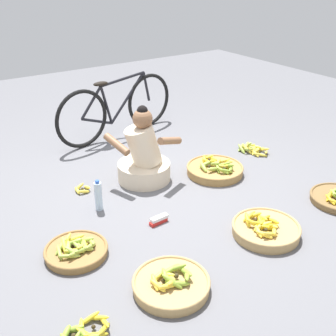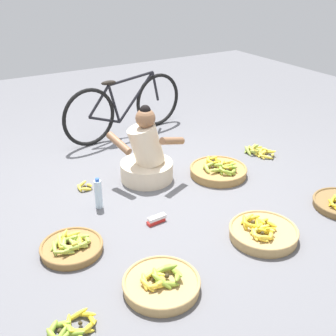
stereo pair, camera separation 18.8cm
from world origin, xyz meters
TOP-DOWN VIEW (x-y plane):
  - ground_plane at (0.00, 0.00)m, footprint 10.00×10.00m
  - vendor_woman_front at (0.05, 0.30)m, footprint 0.68×0.53m
  - bicycle_leaning at (0.39, 1.47)m, footprint 1.69×0.33m
  - banana_basket_front_center at (0.37, -1.04)m, footprint 0.54×0.54m
  - banana_basket_front_left at (-0.60, -1.13)m, footprint 0.52×0.52m
  - banana_basket_mid_left at (0.71, 0.00)m, footprint 0.58×0.58m
  - banana_basket_back_left at (-0.98, -0.44)m, footprint 0.47×0.47m
  - loose_bananas_front_right at (-0.56, 0.42)m, footprint 0.14×0.15m
  - loose_bananas_mid_right at (1.42, 0.18)m, footprint 0.29×0.38m
  - water_bottle at (-0.56, 0.04)m, footprint 0.07×0.07m
  - packet_carton_stack at (-0.25, -0.43)m, footprint 0.17×0.07m

SIDE VIEW (x-z plane):
  - ground_plane at x=0.00m, z-range 0.00..0.00m
  - loose_bananas_front_right at x=-0.56m, z-range -0.01..0.06m
  - packet_carton_stack at x=-0.25m, z-range 0.00..0.06m
  - loose_bananas_mid_right at x=1.42m, z-range -0.02..0.08m
  - banana_basket_back_left at x=-0.98m, z-range -0.03..0.11m
  - banana_basket_front_left at x=-0.60m, z-range -0.03..0.13m
  - banana_basket_front_center at x=0.37m, z-range -0.02..0.13m
  - banana_basket_mid_left at x=0.71m, z-range -0.03..0.14m
  - water_bottle at x=-0.56m, z-range -0.01..0.28m
  - vendor_woman_front at x=0.05m, z-range -0.14..0.63m
  - bicycle_leaning at x=0.39m, z-range -0.01..0.73m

